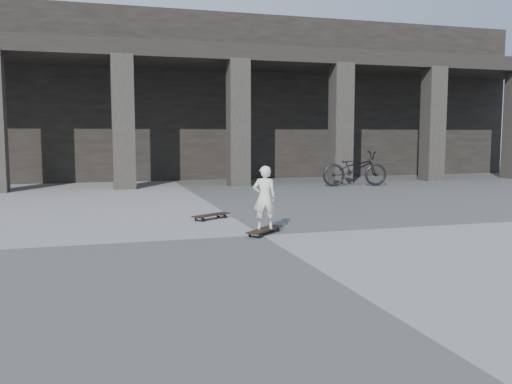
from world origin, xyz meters
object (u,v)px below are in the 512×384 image
object	(u,v)px
longboard	(264,230)
skateboard_spare	(211,216)
bicycle	(355,169)
child	(265,197)

from	to	relation	value
longboard	skateboard_spare	size ratio (longest dim) A/B	0.96
longboard	skateboard_spare	xyz separation A→B (m)	(-0.54, 1.78, 0.01)
longboard	skateboard_spare	bearing A→B (deg)	61.59
longboard	bicycle	world-z (taller)	bicycle
skateboard_spare	child	distance (m)	1.94
longboard	bicycle	xyz separation A→B (m)	(5.24, 7.22, 0.48)
child	bicycle	xyz separation A→B (m)	(5.24, 7.22, -0.06)
child	skateboard_spare	bearing A→B (deg)	-64.24
bicycle	child	bearing A→B (deg)	151.25
skateboard_spare	bicycle	distance (m)	7.95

